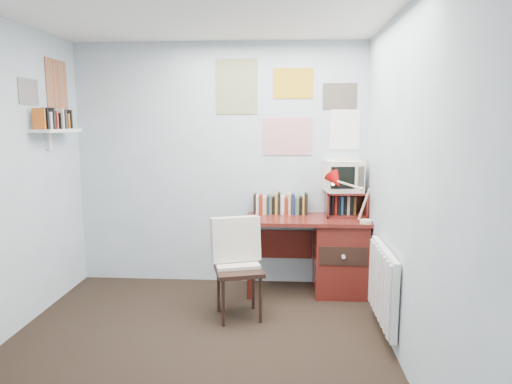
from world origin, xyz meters
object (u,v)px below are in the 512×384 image
crt_tv (343,174)px  wall_shelf (57,131)px  desk (334,253)px  tv_riser (346,204)px  radiator (383,285)px  desk_chair (239,271)px  desk_lamp (367,201)px

crt_tv → wall_shelf: bearing=-175.6°
desk → wall_shelf: bearing=-171.6°
tv_riser → radiator: bearing=-80.7°
desk_chair → wall_shelf: (-1.68, 0.28, 1.20)m
crt_tv → desk_lamp: bearing=-68.5°
tv_riser → desk_lamp: bearing=-65.1°
desk → desk_lamp: size_ratio=2.83×
crt_tv → desk: bearing=-129.9°
desk → desk_lamp: 0.66m
desk_chair → desk_lamp: (1.16, 0.45, 0.55)m
radiator → desk: bearing=107.2°
desk_chair → desk_lamp: 1.36m
radiator → wall_shelf: bearing=169.1°
desk_lamp → radiator: bearing=-97.9°
radiator → wall_shelf: wall_shelf is taller
desk_chair → crt_tv: size_ratio=2.37×
desk → crt_tv: bearing=56.6°
desk → desk_chair: desk_chair is taller
desk_lamp → wall_shelf: 2.92m
desk → tv_riser: size_ratio=3.00×
tv_riser → wall_shelf: bearing=-169.7°
desk_lamp → desk_chair: bearing=-168.5°
desk → wall_shelf: (-2.57, -0.38, 1.21)m
desk_lamp → wall_shelf: size_ratio=0.68×
desk_chair → radiator: size_ratio=1.05×
wall_shelf → desk_chair: bearing=-9.3°
tv_riser → crt_tv: size_ratio=1.13×
desk → desk_chair: 1.10m
desk_chair → crt_tv: bearing=23.2°
desk_chair → tv_riser: tv_riser is taller
desk_chair → crt_tv: (0.97, 0.79, 0.76)m
desk → radiator: bearing=-72.8°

